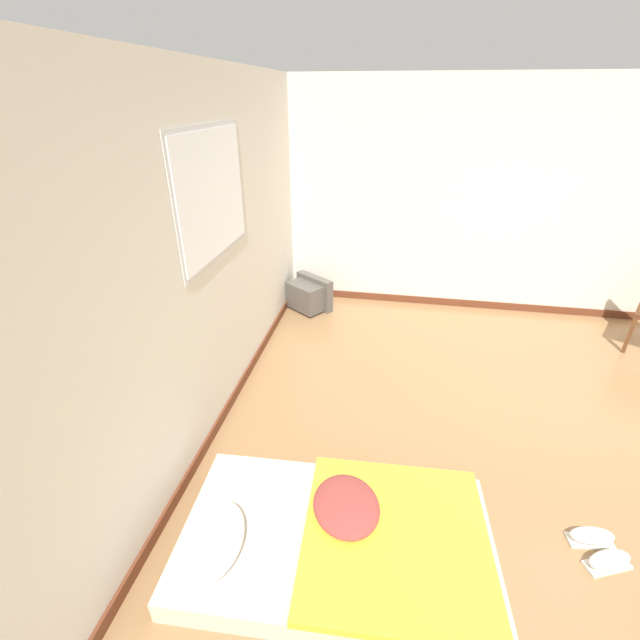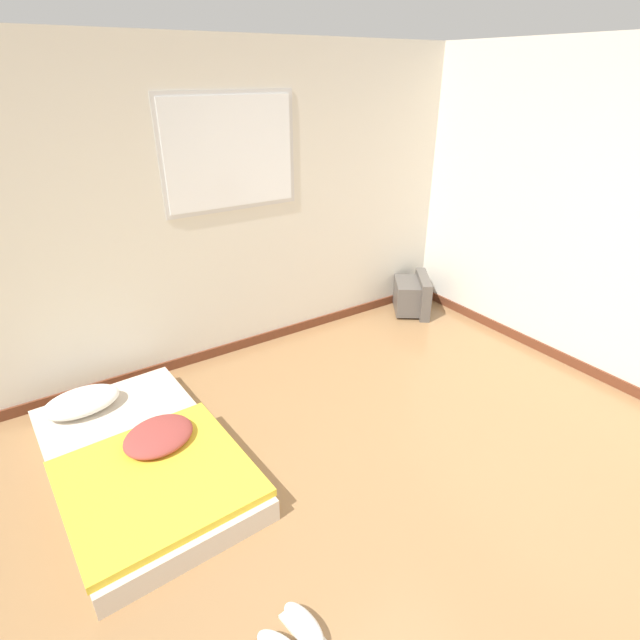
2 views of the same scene
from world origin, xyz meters
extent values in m
plane|color=#997047|center=(0.00, 0.00, 0.00)|extent=(20.00, 20.00, 0.00)
cube|color=silver|center=(0.00, 2.78, 1.30)|extent=(7.44, 0.06, 2.60)
cube|color=brown|center=(0.00, 2.74, 0.04)|extent=(7.44, 0.02, 0.09)
cube|color=silver|center=(0.24, 2.75, 1.77)|extent=(1.15, 0.01, 0.91)
cube|color=white|center=(0.24, 2.74, 1.77)|extent=(1.08, 0.01, 0.84)
cube|color=beige|center=(-1.03, 1.66, 0.08)|extent=(1.10, 1.83, 0.15)
ellipsoid|color=white|center=(-1.24, 2.32, 0.22)|extent=(0.54, 0.36, 0.14)
cube|color=yellow|center=(-1.02, 1.32, 0.18)|extent=(1.09, 1.08, 0.05)
ellipsoid|color=#993D38|center=(-0.90, 1.62, 0.24)|extent=(0.57, 0.53, 0.11)
cube|color=#56514C|center=(2.05, 2.50, 0.18)|extent=(0.46, 0.51, 0.32)
cube|color=#56514C|center=(2.19, 2.40, 0.20)|extent=(0.40, 0.51, 0.40)
cube|color=#283342|center=(2.23, 2.37, 0.21)|extent=(0.27, 0.37, 0.29)
cube|color=silver|center=(-0.71, 0.16, 0.01)|extent=(0.13, 0.27, 0.02)
ellipsoid|color=white|center=(-0.71, 0.16, 0.06)|extent=(0.14, 0.27, 0.09)
camera|label=1|loc=(-2.62, 1.47, 2.39)|focal=24.00mm
camera|label=2|loc=(-1.43, -1.07, 2.36)|focal=28.00mm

